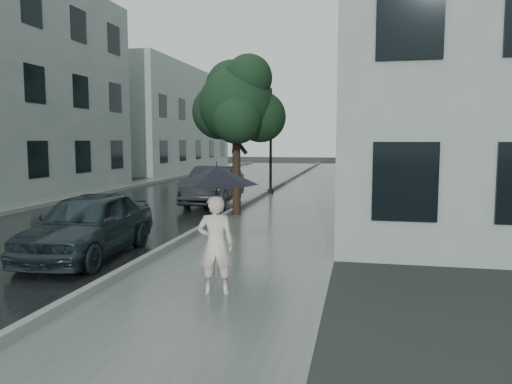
% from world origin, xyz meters
% --- Properties ---
extents(ground, '(120.00, 120.00, 0.00)m').
position_xyz_m(ground, '(0.00, 0.00, 0.00)').
color(ground, black).
rests_on(ground, ground).
extents(sidewalk, '(3.50, 60.00, 0.01)m').
position_xyz_m(sidewalk, '(0.25, 12.00, 0.00)').
color(sidewalk, slate).
rests_on(sidewalk, ground).
extents(kerb_near, '(0.15, 60.00, 0.15)m').
position_xyz_m(kerb_near, '(-1.57, 12.00, 0.07)').
color(kerb_near, slate).
rests_on(kerb_near, ground).
extents(asphalt_road, '(6.85, 60.00, 0.00)m').
position_xyz_m(asphalt_road, '(-5.08, 12.00, 0.00)').
color(asphalt_road, black).
rests_on(asphalt_road, ground).
extents(kerb_far, '(0.15, 60.00, 0.15)m').
position_xyz_m(kerb_far, '(-8.57, 12.00, 0.07)').
color(kerb_far, slate).
rests_on(kerb_far, ground).
extents(sidewalk_far, '(1.70, 60.00, 0.01)m').
position_xyz_m(sidewalk_far, '(-9.50, 12.00, 0.00)').
color(sidewalk_far, '#4C5451').
rests_on(sidewalk_far, ground).
extents(building_near, '(7.02, 36.00, 9.00)m').
position_xyz_m(building_near, '(5.47, 19.50, 4.50)').
color(building_near, '#95A39F').
rests_on(building_near, ground).
extents(building_far_b, '(7.02, 18.00, 8.00)m').
position_xyz_m(building_far_b, '(-13.77, 30.00, 4.00)').
color(building_far_b, '#95A39F').
rests_on(building_far_b, ground).
extents(pedestrian, '(0.62, 0.47, 1.55)m').
position_xyz_m(pedestrian, '(0.31, -1.00, 0.78)').
color(pedestrian, silver).
rests_on(pedestrian, sidewalk).
extents(umbrella, '(1.55, 1.55, 1.11)m').
position_xyz_m(umbrella, '(0.36, -1.04, 1.86)').
color(umbrella, black).
rests_on(umbrella, ground).
extents(street_tree, '(3.05, 2.77, 4.99)m').
position_xyz_m(street_tree, '(-1.37, 7.13, 3.50)').
color(street_tree, '#332619').
rests_on(street_tree, ground).
extents(lamp_post, '(0.85, 0.34, 4.75)m').
position_xyz_m(lamp_post, '(-1.61, 13.54, 2.73)').
color(lamp_post, black).
rests_on(lamp_post, ground).
extents(car_near, '(1.78, 3.98, 1.33)m').
position_xyz_m(car_near, '(-2.93, 0.85, 0.67)').
color(car_near, '#1A282D').
rests_on(car_near, ground).
extents(car_far, '(1.64, 4.29, 1.40)m').
position_xyz_m(car_far, '(-2.85, 9.45, 0.70)').
color(car_far, black).
rests_on(car_far, ground).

